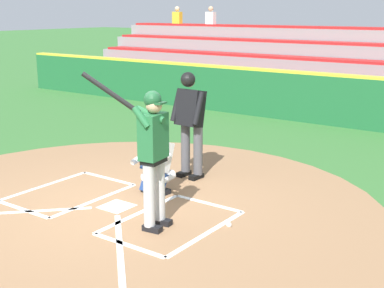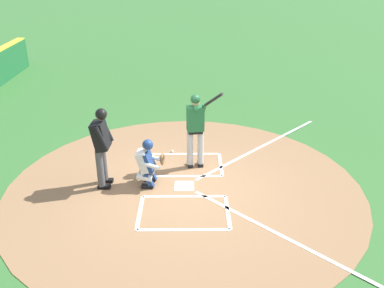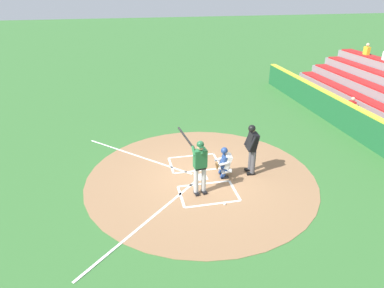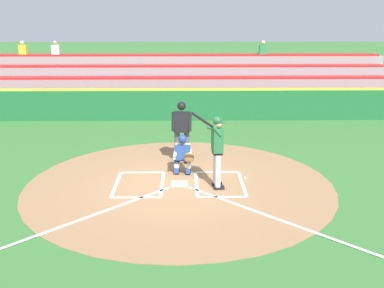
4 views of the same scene
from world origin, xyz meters
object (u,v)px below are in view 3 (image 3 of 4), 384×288
at_px(batter, 200,163).
at_px(baseball, 225,204).
at_px(catcher, 224,162).
at_px(plate_umpire, 252,146).

relative_size(batter, baseball, 28.76).
distance_m(catcher, baseball, 1.82).
xyz_separation_m(batter, catcher, (0.85, -1.08, -0.51)).
height_order(batter, baseball, batter).
bearing_deg(baseball, catcher, -15.79).
height_order(plate_umpire, baseball, plate_umpire).
bearing_deg(catcher, plate_umpire, -87.66).
bearing_deg(baseball, plate_umpire, -40.56).
xyz_separation_m(plate_umpire, baseball, (-1.71, 1.46, -1.04)).
distance_m(batter, baseball, 1.47).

